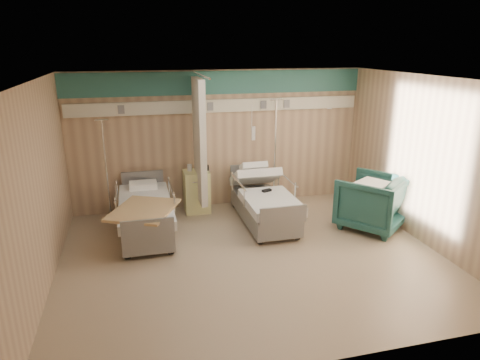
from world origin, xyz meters
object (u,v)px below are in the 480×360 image
object	(u,v)px
bedside_cabinet	(197,191)
iv_stand_left	(109,201)
bed_right	(264,207)
bed_left	(146,218)
visitor_armchair	(372,202)
iv_stand_right	(274,184)

from	to	relation	value
bedside_cabinet	iv_stand_left	world-z (taller)	iv_stand_left
bed_right	iv_stand_left	bearing A→B (deg)	163.97
bed_left	visitor_armchair	xyz separation A→B (m)	(4.05, -0.71, 0.18)
bedside_cabinet	iv_stand_right	size ratio (longest dim) A/B	0.38
bed_right	bedside_cabinet	bearing A→B (deg)	141.95
bed_right	visitor_armchair	size ratio (longest dim) A/B	1.97
bed_right	bed_left	xyz separation A→B (m)	(-2.20, 0.00, 0.00)
bedside_cabinet	visitor_armchair	world-z (taller)	visitor_armchair
bed_right	bed_left	world-z (taller)	same
bed_right	bed_left	bearing A→B (deg)	180.00
visitor_armchair	iv_stand_left	size ratio (longest dim) A/B	0.55
bed_left	visitor_armchair	distance (m)	4.12
bed_right	bed_left	distance (m)	2.20
bed_right	visitor_armchair	xyz separation A→B (m)	(1.85, -0.71, 0.18)
bed_left	iv_stand_right	size ratio (longest dim) A/B	0.96
bed_left	bedside_cabinet	distance (m)	1.39
bed_right	visitor_armchair	world-z (taller)	visitor_armchair
iv_stand_right	iv_stand_left	world-z (taller)	iv_stand_right
bedside_cabinet	iv_stand_left	bearing A→B (deg)	-177.30
visitor_armchair	iv_stand_left	bearing A→B (deg)	-56.54
visitor_armchair	bedside_cabinet	bearing A→B (deg)	-66.73
iv_stand_right	iv_stand_left	bearing A→B (deg)	-178.69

